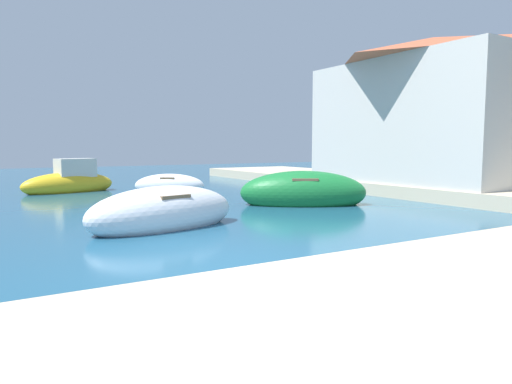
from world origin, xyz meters
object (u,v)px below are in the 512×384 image
(waterfront_building_main, at_px, (430,109))
(quayside_tree, at_px, (507,102))
(moored_boat_0, at_px, (169,186))
(moored_boat_4, at_px, (163,213))
(moored_boat_5, at_px, (70,182))
(moored_boat_7, at_px, (303,193))

(waterfront_building_main, relative_size, quayside_tree, 2.15)
(moored_boat_0, height_order, waterfront_building_main, waterfront_building_main)
(moored_boat_4, xyz_separation_m, waterfront_building_main, (12.82, 2.48, 3.20))
(moored_boat_0, relative_size, moored_boat_5, 0.75)
(waterfront_building_main, bearing_deg, moored_boat_0, 147.52)
(moored_boat_0, relative_size, waterfront_building_main, 0.34)
(moored_boat_5, bearing_deg, quayside_tree, 125.69)
(moored_boat_4, distance_m, moored_boat_5, 10.81)
(waterfront_building_main, bearing_deg, moored_boat_5, 147.77)
(moored_boat_0, distance_m, moored_boat_7, 7.00)
(moored_boat_0, height_order, moored_boat_5, moored_boat_5)
(waterfront_building_main, height_order, quayside_tree, waterfront_building_main)
(quayside_tree, bearing_deg, moored_boat_4, 177.35)
(moored_boat_5, relative_size, quayside_tree, 0.98)
(moored_boat_5, height_order, quayside_tree, quayside_tree)
(moored_boat_5, xyz_separation_m, quayside_tree, (13.64, -11.42, 3.22))
(moored_boat_0, bearing_deg, quayside_tree, -9.43)
(waterfront_building_main, bearing_deg, moored_boat_4, -169.03)
(moored_boat_5, distance_m, waterfront_building_main, 15.92)
(moored_boat_5, relative_size, waterfront_building_main, 0.45)
(moored_boat_5, distance_m, quayside_tree, 18.07)
(moored_boat_5, bearing_deg, moored_boat_0, 134.06)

